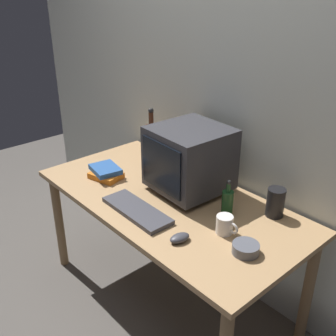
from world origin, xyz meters
name	(u,v)px	position (x,y,z in m)	size (l,w,h in m)	color
ground_plane	(168,296)	(0.00, 0.00, 0.00)	(6.00, 6.00, 0.00)	#56514C
back_wall	(228,86)	(0.00, 0.44, 1.25)	(4.00, 0.08, 2.50)	beige
desk	(168,211)	(0.00, 0.00, 0.62)	(1.55, 0.77, 0.71)	tan
crt_monitor	(189,159)	(0.01, 0.14, 0.90)	(0.40, 0.41, 0.37)	#333338
keyboard	(137,210)	(0.01, -0.22, 0.72)	(0.42, 0.15, 0.02)	#3F3F47
computer_mouse	(180,238)	(0.33, -0.22, 0.73)	(0.06, 0.10, 0.04)	#3F3F47
bottle_tall	(152,142)	(-0.42, 0.23, 0.85)	(0.08, 0.08, 0.36)	#472314
bottle_short	(227,202)	(0.32, 0.11, 0.78)	(0.06, 0.06, 0.19)	#1E4C23
book_stack	(106,172)	(-0.43, -0.12, 0.74)	(0.22, 0.18, 0.06)	orange
mug	(225,225)	(0.42, -0.02, 0.75)	(0.12, 0.08, 0.09)	white
cd_spindle	(246,248)	(0.58, -0.07, 0.73)	(0.12, 0.12, 0.04)	#595B66
metal_canister	(275,202)	(0.49, 0.28, 0.78)	(0.09, 0.09, 0.15)	black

